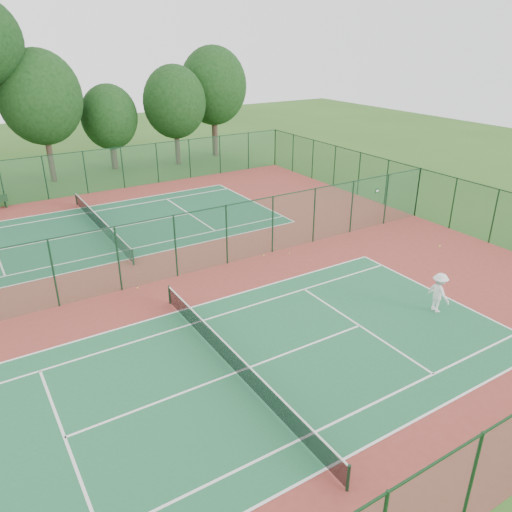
{
  "coord_description": "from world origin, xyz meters",
  "views": [
    {
      "loc": [
        -7.68,
        -22.76,
        11.97
      ],
      "look_at": [
        4.64,
        -3.04,
        1.6
      ],
      "focal_mm": 35.0,
      "sensor_mm": 36.0,
      "label": 1
    }
  ],
  "objects": [
    {
      "name": "stray_ball_b",
      "position": [
        8.39,
        -0.79,
        0.05
      ],
      "size": [
        0.07,
        0.07,
        0.07
      ],
      "primitive_type": "sphere",
      "color": "#D1DB33",
      "rests_on": "red_pad"
    },
    {
      "name": "player_near",
      "position": [
        10.36,
        -9.92,
        0.99
      ],
      "size": [
        0.84,
        1.32,
        1.95
      ],
      "primitive_type": "imported",
      "rotation": [
        0.0,
        0.0,
        1.48
      ],
      "color": "silver",
      "rests_on": "court_near"
    },
    {
      "name": "stray_ball_a",
      "position": [
        6.91,
        -0.27,
        0.05
      ],
      "size": [
        0.08,
        0.08,
        0.08
      ],
      "primitive_type": "sphere",
      "color": "#CBEB36",
      "rests_on": "red_pad"
    },
    {
      "name": "court_far",
      "position": [
        0.0,
        9.0,
        0.01
      ],
      "size": [
        23.77,
        10.97,
        0.01
      ],
      "primitive_type": "cube",
      "color": "#1B5636",
      "rests_on": "red_pad"
    },
    {
      "name": "fence_east",
      "position": [
        20.0,
        0.0,
        1.76
      ],
      "size": [
        0.09,
        36.0,
        3.5
      ],
      "rotation": [
        0.0,
        0.0,
        1.57
      ],
      "color": "#194D32",
      "rests_on": "ground"
    },
    {
      "name": "tennis_net_near",
      "position": [
        0.0,
        -9.0,
        0.54
      ],
      "size": [
        0.1,
        12.9,
        0.97
      ],
      "color": "#12331D",
      "rests_on": "ground"
    },
    {
      "name": "stray_ball_c",
      "position": [
        -0.82,
        -0.27,
        0.05
      ],
      "size": [
        0.07,
        0.07,
        0.07
      ],
      "primitive_type": "sphere",
      "color": "#D1DF33",
      "rests_on": "red_pad"
    },
    {
      "name": "ground",
      "position": [
        0.0,
        0.0,
        0.0
      ],
      "size": [
        120.0,
        120.0,
        0.0
      ],
      "primitive_type": "plane",
      "color": "#2D581B",
      "rests_on": "ground"
    },
    {
      "name": "red_pad",
      "position": [
        0.0,
        0.0,
        0.01
      ],
      "size": [
        40.0,
        36.0,
        0.01
      ],
      "primitive_type": "cube",
      "color": "maroon",
      "rests_on": "ground"
    },
    {
      "name": "fence_divider",
      "position": [
        0.0,
        0.0,
        1.76
      ],
      "size": [
        40.0,
        0.09,
        3.5
      ],
      "color": "#1B5130",
      "rests_on": "ground"
    },
    {
      "name": "evergreen_row",
      "position": [
        0.5,
        24.25,
        0.0
      ],
      "size": [
        39.0,
        5.0,
        12.0
      ],
      "primitive_type": null,
      "color": "black",
      "rests_on": "ground"
    },
    {
      "name": "court_near",
      "position": [
        0.0,
        -9.0,
        0.01
      ],
      "size": [
        23.77,
        10.97,
        0.01
      ],
      "primitive_type": "cube",
      "color": "#1F633C",
      "rests_on": "red_pad"
    },
    {
      "name": "tennis_net_far",
      "position": [
        0.0,
        9.0,
        0.54
      ],
      "size": [
        0.1,
        12.9,
        0.97
      ],
      "color": "#12321E",
      "rests_on": "ground"
    },
    {
      "name": "fence_north",
      "position": [
        0.0,
        18.0,
        1.76
      ],
      "size": [
        40.0,
        0.09,
        3.5
      ],
      "color": "#1B5232",
      "rests_on": "ground"
    }
  ]
}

